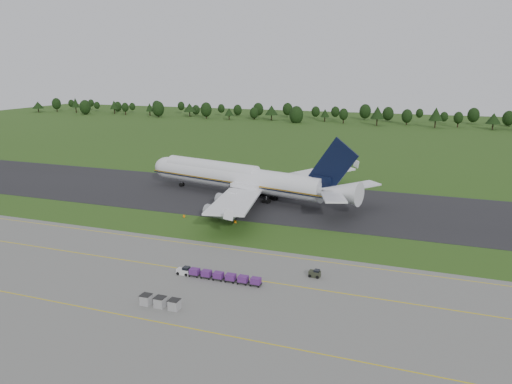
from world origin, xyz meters
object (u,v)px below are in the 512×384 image
at_px(baggage_train, 217,275).
at_px(uld_row, 160,302).
at_px(edge_markers, 209,219).
at_px(utility_cart, 315,274).
at_px(aircraft, 241,178).

xyz_separation_m(baggage_train, uld_row, (-3.85, -11.87, 0.06)).
bearing_deg(edge_markers, baggage_train, -62.44).
relative_size(baggage_train, uld_row, 2.40).
height_order(utility_cart, edge_markers, utility_cart).
distance_m(aircraft, baggage_train, 55.23).
relative_size(utility_cart, edge_markers, 0.14).
bearing_deg(baggage_train, utility_cart, 23.94).
relative_size(aircraft, uld_row, 10.49).
distance_m(baggage_train, edge_markers, 33.72).
distance_m(aircraft, edge_markers, 23.15).
bearing_deg(aircraft, uld_row, -78.72).
xyz_separation_m(aircraft, utility_cart, (31.84, -45.72, -4.77)).
bearing_deg(aircraft, baggage_train, -72.36).
height_order(aircraft, utility_cart, aircraft).
relative_size(uld_row, edge_markers, 0.47).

